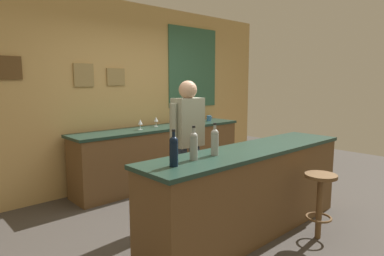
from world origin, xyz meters
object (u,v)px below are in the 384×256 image
(wine_bottle_a, at_px, (174,150))
(wine_glass_a, at_px, (140,122))
(bartender, at_px, (188,140))
(coffee_mug, at_px, (209,118))
(wine_bottle_b, at_px, (194,145))
(wine_glass_c, at_px, (201,115))
(bar_stool, at_px, (320,195))
(wine_bottle_c, at_px, (215,141))
(wine_glass_b, at_px, (156,120))

(wine_bottle_a, relative_size, wine_glass_a, 1.97)
(bartender, xyz_separation_m, wine_bottle_a, (-0.85, -0.78, 0.12))
(coffee_mug, bearing_deg, bartender, -141.97)
(wine_bottle_b, bearing_deg, wine_glass_c, 44.76)
(bar_stool, distance_m, wine_glass_c, 2.86)
(wine_bottle_c, distance_m, wine_glass_c, 2.74)
(wine_bottle_c, bearing_deg, bar_stool, -32.89)
(wine_bottle_b, xyz_separation_m, wine_glass_c, (2.08, 2.07, -0.05))
(wine_bottle_b, height_order, wine_glass_a, wine_bottle_b)
(wine_bottle_c, height_order, coffee_mug, wine_bottle_c)
(wine_glass_a, xyz_separation_m, coffee_mug, (1.53, 0.08, -0.06))
(bartender, relative_size, wine_bottle_c, 5.29)
(bartender, distance_m, wine_bottle_c, 0.80)
(bar_stool, height_order, wine_glass_b, wine_glass_b)
(wine_bottle_a, bearing_deg, coffee_mug, 39.57)
(bar_stool, relative_size, wine_glass_a, 4.39)
(bartender, bearing_deg, wine_bottle_c, -113.10)
(wine_bottle_a, xyz_separation_m, wine_bottle_c, (0.54, 0.06, 0.00))
(bartender, distance_m, bar_stool, 1.54)
(bartender, relative_size, wine_glass_a, 10.45)
(bartender, bearing_deg, coffee_mug, 38.03)
(wine_bottle_a, xyz_separation_m, coffee_mug, (2.55, 2.11, -0.11))
(wine_glass_b, height_order, wine_glass_c, same)
(wine_bottle_c, distance_m, coffee_mug, 2.87)
(wine_bottle_b, xyz_separation_m, wine_glass_a, (0.75, 1.97, -0.05))
(wine_bottle_a, bearing_deg, wine_glass_a, 63.20)
(wine_bottle_c, height_order, wine_glass_a, wine_bottle_c)
(wine_glass_a, relative_size, wine_glass_b, 1.00)
(bar_stool, relative_size, coffee_mug, 5.44)
(bar_stool, xyz_separation_m, wine_glass_b, (-0.08, 2.69, 0.55))
(wine_glass_a, xyz_separation_m, wine_glass_b, (0.38, 0.12, 0.00))
(wine_bottle_a, xyz_separation_m, wine_glass_c, (2.35, 2.12, -0.05))
(wine_glass_b, distance_m, coffee_mug, 1.15)
(wine_bottle_c, bearing_deg, wine_bottle_b, -178.84)
(wine_glass_c, xyz_separation_m, coffee_mug, (0.20, -0.01, -0.06))
(wine_bottle_b, distance_m, wine_glass_b, 2.38)
(wine_bottle_a, height_order, wine_bottle_b, same)
(wine_bottle_a, xyz_separation_m, wine_bottle_b, (0.27, 0.05, 0.00))
(wine_glass_b, bearing_deg, wine_bottle_c, -112.24)
(bar_stool, height_order, wine_glass_c, wine_glass_c)
(bar_stool, xyz_separation_m, wine_bottle_c, (-0.93, 0.60, 0.60))
(wine_bottle_b, distance_m, wine_glass_a, 2.11)
(coffee_mug, bearing_deg, wine_glass_b, 178.08)
(wine_bottle_a, relative_size, wine_bottle_b, 1.00)
(wine_glass_b, height_order, coffee_mug, wine_glass_b)
(coffee_mug, bearing_deg, wine_bottle_a, -140.43)
(wine_bottle_b, relative_size, wine_glass_a, 1.97)
(wine_bottle_a, bearing_deg, wine_bottle_c, 5.88)
(wine_bottle_b, height_order, coffee_mug, wine_bottle_b)
(bartender, height_order, coffee_mug, bartender)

